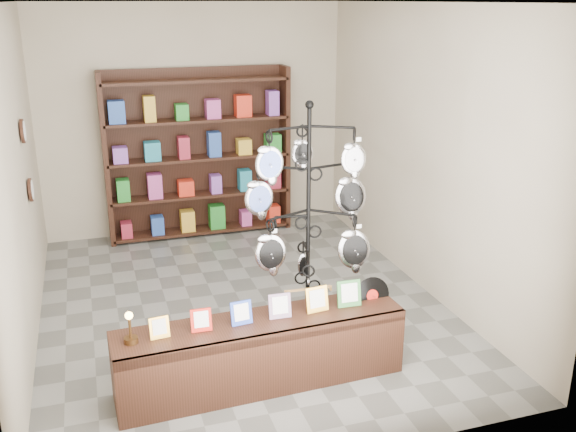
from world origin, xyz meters
The scene contains 6 objects.
ground centered at (0.00, 0.00, 0.00)m, with size 5.00×5.00×0.00m, color slate.
room_envelope centered at (0.00, 0.00, 1.85)m, with size 5.00×5.00×5.00m.
display_tree centered at (0.39, -0.95, 1.30)m, with size 1.15×1.07×2.24m.
front_shelf centered at (-0.19, -1.45, 0.29)m, with size 2.38×0.57×0.84m.
back_shelving centered at (0.00, 2.30, 1.03)m, with size 2.42×0.36×2.20m.
wall_clocks centered at (-1.97, 0.80, 1.50)m, with size 0.03×0.24×0.84m.
Camera 1 is at (-1.38, -5.90, 3.03)m, focal length 40.00 mm.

